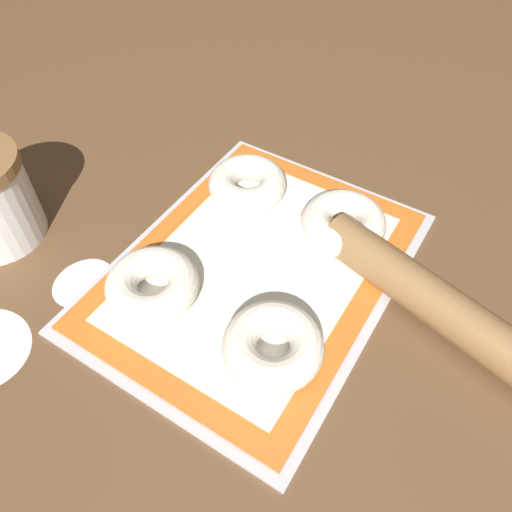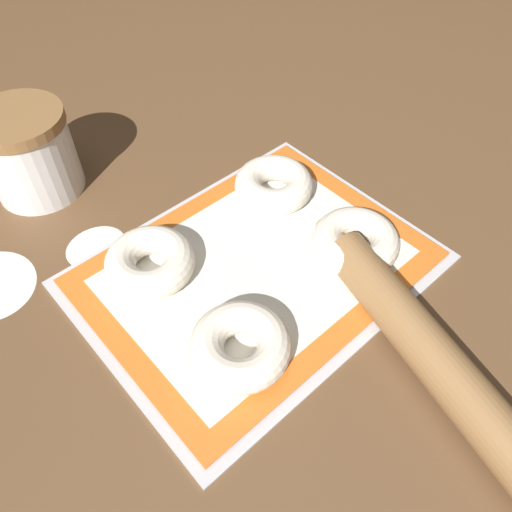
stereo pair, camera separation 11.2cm
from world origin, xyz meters
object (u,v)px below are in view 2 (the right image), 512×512
(bagel_front_left, at_px, (240,346))
(rolling_pin, at_px, (438,362))
(bagel_back_left, at_px, (150,262))
(flour_canister, at_px, (29,153))
(baking_tray, at_px, (256,269))
(bagel_back_right, at_px, (274,185))
(bagel_front_right, at_px, (356,241))

(bagel_front_left, bearing_deg, rolling_pin, -47.05)
(bagel_back_left, xyz_separation_m, flour_canister, (-0.03, 0.26, 0.03))
(baking_tray, height_order, flour_canister, flour_canister)
(bagel_back_left, distance_m, bagel_back_right, 0.21)
(bagel_front_right, relative_size, rolling_pin, 0.25)
(baking_tray, bearing_deg, bagel_back_left, 142.10)
(bagel_front_right, xyz_separation_m, flour_canister, (-0.24, 0.41, 0.03))
(baking_tray, distance_m, bagel_front_left, 0.13)
(bagel_front_left, xyz_separation_m, bagel_front_right, (0.21, 0.02, 0.00))
(baking_tray, height_order, bagel_front_right, bagel_front_right)
(baking_tray, bearing_deg, bagel_back_right, 37.20)
(bagel_back_right, bearing_deg, baking_tray, -142.80)
(baking_tray, xyz_separation_m, bagel_back_right, (0.11, 0.08, 0.03))
(bagel_front_left, xyz_separation_m, bagel_back_right, (0.21, 0.17, 0.00))
(baking_tray, xyz_separation_m, rolling_pin, (0.05, -0.24, 0.02))
(bagel_front_left, height_order, bagel_front_right, same)
(flour_canister, bearing_deg, bagel_back_left, -84.23)
(bagel_back_left, xyz_separation_m, bagel_back_right, (0.21, 0.00, 0.00))
(bagel_back_right, xyz_separation_m, flour_canister, (-0.24, 0.26, 0.03))
(bagel_back_right, bearing_deg, bagel_front_left, -141.26)
(bagel_front_left, height_order, bagel_back_left, same)
(bagel_back_right, height_order, rolling_pin, rolling_pin)
(flour_canister, distance_m, rolling_pin, 0.61)
(bagel_front_left, bearing_deg, bagel_front_right, 4.36)
(bagel_back_right, bearing_deg, rolling_pin, -100.96)
(bagel_front_right, height_order, bagel_back_right, same)
(baking_tray, distance_m, bagel_back_right, 0.14)
(bagel_back_left, bearing_deg, bagel_front_left, -88.05)
(bagel_back_left, height_order, rolling_pin, rolling_pin)
(bagel_back_right, distance_m, flour_canister, 0.35)
(bagel_front_right, bearing_deg, rolling_pin, -110.87)
(bagel_front_right, distance_m, bagel_back_left, 0.26)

